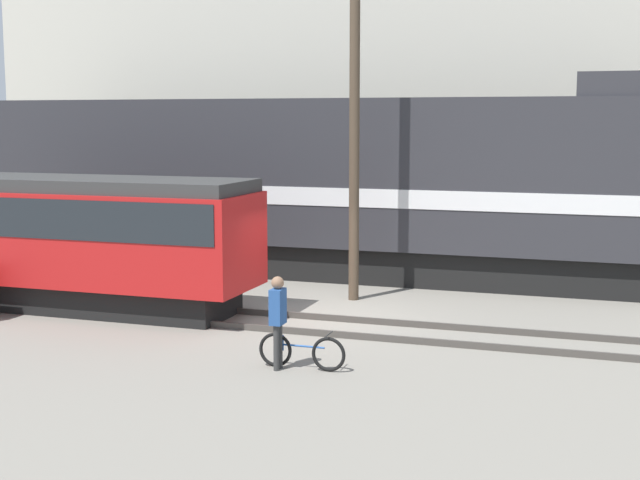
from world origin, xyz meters
The scene contains 9 objects.
ground_plane centered at (0.00, 0.00, 0.00)m, with size 120.00×120.00×0.00m, color gray.
track_near centered at (0.00, -0.99, 0.07)m, with size 60.00×1.50×0.14m.
track_far centered at (0.00, 5.37, 0.07)m, with size 60.00×1.51×0.14m.
building_backdrop centered at (0.00, 12.68, 6.58)m, with size 32.27×6.00×13.17m.
freight_locomotive centered at (-2.14, 5.37, 2.66)m, with size 20.79×3.04×5.69m.
streetcar centered at (-6.13, -0.99, 1.81)m, with size 9.08×2.54×3.17m.
bicycle centered at (0.86, -4.15, 0.32)m, with size 1.67×0.44×0.70m.
person centered at (0.46, -4.31, 1.05)m, with size 0.23×0.36×1.73m.
utility_pole_left centered at (-0.04, 2.19, 4.32)m, with size 0.26×0.26×8.64m.
Camera 1 is at (6.27, -19.04, 4.57)m, focal length 50.00 mm.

